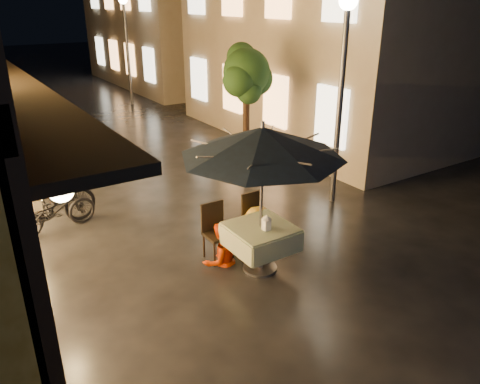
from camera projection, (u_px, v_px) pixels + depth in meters
ground at (278, 287)px, 7.17m from camera, size 90.00×90.00×0.00m
east_building_near at (346, 22)px, 14.66m from camera, size 7.30×9.30×6.80m
east_building_far at (182, 7)px, 23.47m from camera, size 7.30×10.30×7.30m
street_tree at (247, 75)px, 10.95m from camera, size 1.43×1.20×3.15m
streetlamp_near at (343, 63)px, 9.10m from camera, size 0.36×0.36×4.23m
streetlamp_far at (126, 30)px, 18.40m from camera, size 0.36×0.36×4.23m
cafe_table at (261, 237)px, 7.42m from camera, size 0.99×0.99×0.78m
patio_umbrella at (262, 142)px, 6.82m from camera, size 2.50×2.50×2.46m
cafe_chair_left at (216, 228)px, 7.81m from camera, size 0.42×0.42×0.97m
cafe_chair_right at (255, 217)px, 8.21m from camera, size 0.42×0.42×0.97m
table_lantern at (266, 222)px, 7.18m from camera, size 0.16×0.16×0.25m
person_orange at (220, 225)px, 7.60m from camera, size 0.71×0.57×1.37m
person_yellow at (259, 209)px, 7.96m from camera, size 1.07×0.70×1.55m
bicycle_0 at (54, 211)px, 8.73m from camera, size 1.65×0.82×0.83m
bicycle_1 at (53, 204)px, 8.76m from camera, size 1.83×0.95×1.06m
bicycle_2 at (35, 193)px, 9.47m from camera, size 1.76×1.20×0.87m
bicycle_3 at (13, 178)px, 10.23m from camera, size 1.54×0.64×0.90m
bicycle_4 at (28, 161)px, 11.30m from camera, size 1.74×0.69×0.90m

